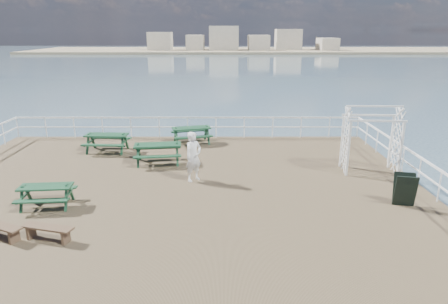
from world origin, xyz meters
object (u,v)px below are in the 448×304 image
picnic_table_b (158,149)px  trellis_arbor (371,143)px  picnic_table_a (107,139)px  flat_bench_far (0,228)px  flat_bench_near (48,230)px  picnic_table_d (46,191)px  person (193,157)px  picnic_table_c (191,132)px

picnic_table_b → trellis_arbor: size_ratio=0.80×
picnic_table_a → flat_bench_far: picnic_table_a is taller
picnic_table_a → flat_bench_near: picnic_table_a is taller
picnic_table_a → picnic_table_d: picnic_table_a is taller
picnic_table_d → flat_bench_near: 2.38m
picnic_table_a → trellis_arbor: size_ratio=0.75×
picnic_table_b → picnic_table_a: bearing=139.8°
picnic_table_a → trellis_arbor: trellis_arbor is taller
picnic_table_d → flat_bench_far: 2.11m
picnic_table_b → person: 2.65m
picnic_table_c → picnic_table_d: bearing=-133.3°
picnic_table_c → trellis_arbor: 8.45m
picnic_table_a → picnic_table_d: size_ratio=1.15×
picnic_table_b → picnic_table_d: 5.17m
flat_bench_far → picnic_table_a: bearing=110.3°
picnic_table_a → picnic_table_c: bearing=23.8°
picnic_table_a → person: person is taller
person → picnic_table_d: bearing=165.4°
trellis_arbor → person: bearing=-168.6°
picnic_table_a → person: (4.25, -3.73, 0.34)m
picnic_table_c → person: person is taller
picnic_table_c → person: (0.48, -5.16, 0.35)m
picnic_table_c → picnic_table_d: 8.45m
picnic_table_a → trellis_arbor: 11.44m
flat_bench_near → flat_bench_far: flat_bench_near is taller
picnic_table_d → picnic_table_b: bearing=51.5°
picnic_table_a → picnic_table_c: 4.04m
flat_bench_far → picnic_table_b: bearing=87.9°
flat_bench_far → trellis_arbor: bearing=49.2°
picnic_table_a → picnic_table_b: bearing=-29.9°
flat_bench_near → trellis_arbor: trellis_arbor is taller
person → trellis_arbor: bearing=-33.1°
picnic_table_b → trellis_arbor: bearing=-14.2°
picnic_table_a → flat_bench_far: size_ratio=1.38×
picnic_table_a → flat_bench_far: (-0.64, -8.06, -0.29)m
flat_bench_near → picnic_table_d: bearing=128.3°
picnic_table_b → flat_bench_far: picnic_table_b is taller
picnic_table_a → flat_bench_near: size_ratio=1.35×
picnic_table_b → picnic_table_c: bearing=62.3°
picnic_table_c → flat_bench_near: 10.09m
picnic_table_c → flat_bench_near: picnic_table_c is taller
picnic_table_d → flat_bench_near: bearing=-71.6°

